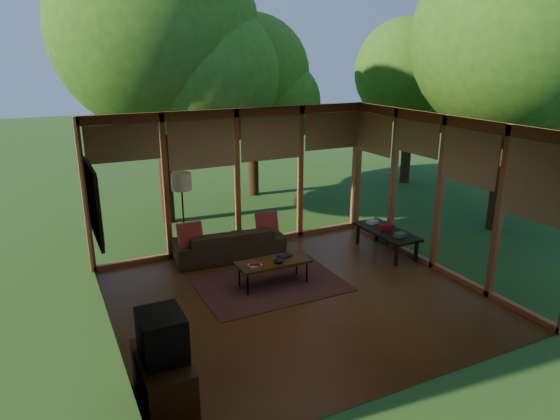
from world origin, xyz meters
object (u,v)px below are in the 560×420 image
television (162,335)px  coffee_table (273,263)px  sofa (229,243)px  side_console (386,232)px  floor_lamp (182,187)px  media_cabinet (164,381)px

television → coffee_table: size_ratio=0.46×
sofa → television: bearing=65.6°
sofa → side_console: size_ratio=1.43×
television → floor_lamp: size_ratio=0.33×
coffee_table → side_console: bearing=7.4°
television → side_console: bearing=27.1°
floor_lamp → side_console: 3.92m
media_cabinet → side_console: 5.47m
television → floor_lamp: (1.30, 3.82, 0.56)m
media_cabinet → coffee_table: 3.17m
television → side_console: size_ratio=0.39×
media_cabinet → floor_lamp: 4.19m
media_cabinet → side_console: bearing=27.0°
media_cabinet → floor_lamp: bearing=71.0°
floor_lamp → side_console: (3.55, -1.34, -1.00)m
television → floor_lamp: 4.07m
side_console → floor_lamp: bearing=159.4°
sofa → media_cabinet: bearing=65.4°
sofa → side_console: sofa is taller
sofa → coffee_table: 1.43m
media_cabinet → television: 0.55m
sofa → coffee_table: bearing=105.5°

